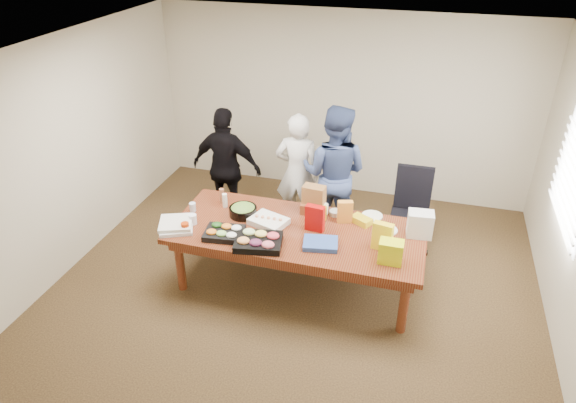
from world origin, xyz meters
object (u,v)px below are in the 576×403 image
(office_chair, at_px, (410,216))
(sheet_cake, at_px, (269,221))
(conference_table, at_px, (297,257))
(salad_bowl, at_px, (243,211))
(person_center, at_px, (298,173))
(person_right, at_px, (334,174))

(office_chair, bearing_deg, sheet_cake, -147.12)
(conference_table, bearing_deg, salad_bowl, 169.06)
(office_chair, relative_size, person_center, 0.65)
(person_right, bearing_deg, conference_table, 86.19)
(sheet_cake, xyz_separation_m, salad_bowl, (-0.34, 0.10, 0.02))
(office_chair, height_order, sheet_cake, office_chair)
(person_right, bearing_deg, person_center, -2.08)
(conference_table, relative_size, person_center, 1.70)
(person_center, bearing_deg, salad_bowl, 67.09)
(person_right, height_order, salad_bowl, person_right)
(salad_bowl, bearing_deg, person_right, 50.50)
(person_center, height_order, person_right, person_right)
(office_chair, xyz_separation_m, salad_bowl, (-1.86, -0.88, 0.27))
(conference_table, xyz_separation_m, sheet_cake, (-0.34, 0.03, 0.41))
(conference_table, bearing_deg, person_right, 81.81)
(person_center, distance_m, sheet_cake, 1.20)
(office_chair, distance_m, sheet_cake, 1.82)
(office_chair, bearing_deg, conference_table, -139.28)
(office_chair, xyz_separation_m, sheet_cake, (-1.52, -0.98, 0.25))
(office_chair, relative_size, sheet_cake, 2.69)
(conference_table, height_order, salad_bowl, salad_bowl)
(conference_table, height_order, office_chair, office_chair)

